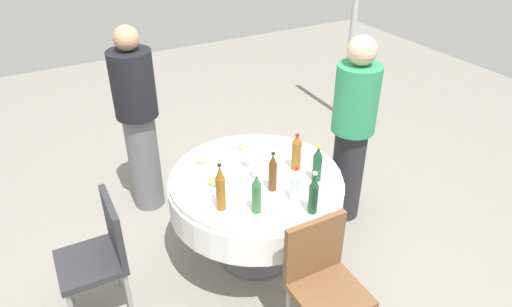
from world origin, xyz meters
TOP-DOWN VIEW (x-y plane):
  - ground_plane at (0.00, 0.00)m, footprint 10.00×10.00m
  - dining_table at (0.00, 0.00)m, footprint 1.24×1.24m
  - bottle_brown_mid at (-0.20, -0.02)m, footprint 0.06×0.06m
  - bottle_amber_north at (-0.22, 0.37)m, footprint 0.06×0.06m
  - bottle_dark_green_far at (-0.52, -0.11)m, footprint 0.06×0.06m
  - bottle_dark_green_left at (-0.24, -0.34)m, footprint 0.06×0.06m
  - bottle_amber_near at (-0.06, -0.29)m, footprint 0.07×0.07m
  - bottle_clear_west at (-0.37, -0.08)m, footprint 0.06×0.06m
  - bottle_green_south at (-0.35, 0.19)m, footprint 0.06×0.06m
  - wine_glass_left at (-0.03, 0.02)m, footprint 0.06×0.06m
  - wine_glass_near at (0.13, 0.00)m, footprint 0.07×0.07m
  - plate_east at (0.34, 0.26)m, footprint 0.24×0.24m
  - plate_rear at (0.36, -0.09)m, footprint 0.23×0.23m
  - plate_outer at (0.04, 0.29)m, footprint 0.26×0.26m
  - fork_north at (-0.39, -0.27)m, footprint 0.12×0.15m
  - spoon_far at (0.19, -0.39)m, footprint 0.18×0.03m
  - fork_left at (-0.01, -0.46)m, footprint 0.15×0.12m
  - folded_napkin at (0.08, -0.17)m, footprint 0.18×0.18m
  - person_mid at (1.04, 0.51)m, footprint 0.34×0.34m
  - person_north at (0.09, -0.92)m, footprint 0.34×0.34m
  - chair_west at (0.02, 1.10)m, footprint 0.41×0.41m
  - chair_south at (-0.83, 0.01)m, footprint 0.41×0.41m
  - tent_pole_main at (1.57, -2.09)m, footprint 0.07×0.07m

SIDE VIEW (x-z plane):
  - ground_plane at x=0.00m, z-range 0.00..0.00m
  - chair_west at x=0.02m, z-range 0.08..0.95m
  - chair_south at x=-0.83m, z-range 0.08..0.95m
  - dining_table at x=0.00m, z-range 0.22..0.96m
  - fork_north at x=-0.39m, z-range 0.74..0.74m
  - spoon_far at x=0.19m, z-range 0.74..0.74m
  - fork_left at x=-0.01m, z-range 0.74..0.74m
  - plate_rear at x=0.36m, z-range 0.73..0.77m
  - plate_east at x=0.34m, z-range 0.73..0.77m
  - plate_outer at x=0.04m, z-range 0.73..0.77m
  - folded_napkin at x=0.08m, z-range 0.74..0.76m
  - person_north at x=0.09m, z-range 0.04..1.62m
  - wine_glass_near at x=0.13m, z-range 0.77..0.90m
  - wine_glass_left at x=-0.03m, z-range 0.77..0.91m
  - person_mid at x=1.04m, z-range 0.04..1.65m
  - bottle_clear_west at x=-0.37m, z-range 0.73..0.98m
  - bottle_dark_green_left at x=-0.24m, z-range 0.73..1.00m
  - bottle_green_south at x=-0.35m, z-range 0.73..1.01m
  - bottle_amber_near at x=-0.06m, z-range 0.73..1.01m
  - bottle_brown_mid at x=-0.20m, z-range 0.73..1.02m
  - bottle_dark_green_far at x=-0.52m, z-range 0.73..1.02m
  - bottle_amber_north at x=-0.22m, z-range 0.73..1.06m
  - tent_pole_main at x=1.57m, z-range 0.00..2.45m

